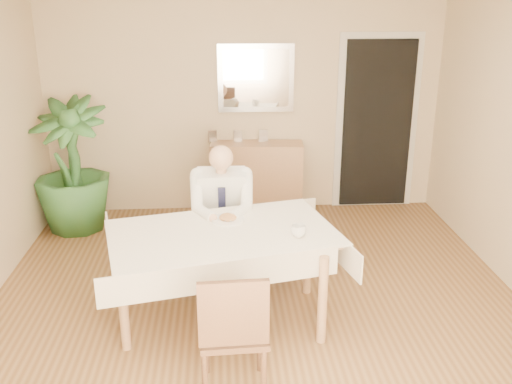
{
  "coord_description": "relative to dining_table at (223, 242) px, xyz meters",
  "views": [
    {
      "loc": [
        -0.28,
        -3.97,
        2.49
      ],
      "look_at": [
        0.0,
        0.35,
        0.95
      ],
      "focal_mm": 40.0,
      "sensor_mm": 36.0,
      "label": 1
    }
  ],
  "objects": [
    {
      "name": "photo_frame_right",
      "position": [
        0.49,
        2.38,
        0.24
      ],
      "size": [
        0.1,
        0.02,
        0.14
      ],
      "primitive_type": "cube",
      "color": "silver",
      "rests_on": "sideboard"
    },
    {
      "name": "chair_near",
      "position": [
        0.06,
        -0.95,
        -0.16
      ],
      "size": [
        0.44,
        0.44,
        0.9
      ],
      "rotation": [
        0.0,
        0.0,
        0.05
      ],
      "color": "#3A2617",
      "rests_on": "ground"
    },
    {
      "name": "knife",
      "position": [
        0.09,
        0.16,
        0.11
      ],
      "size": [
        0.01,
        0.13,
        0.01
      ],
      "primitive_type": "cylinder",
      "rotation": [
        1.57,
        0.0,
        0.0
      ],
      "color": "silver",
      "rests_on": "dining_table"
    },
    {
      "name": "mirror",
      "position": [
        0.41,
        2.45,
        0.88
      ],
      "size": [
        0.86,
        0.04,
        0.76
      ],
      "color": "silver",
      "rests_on": "room"
    },
    {
      "name": "sideboard",
      "position": [
        0.41,
        2.3,
        -0.25
      ],
      "size": [
        1.08,
        0.45,
        0.84
      ],
      "primitive_type": "cube",
      "rotation": [
        0.0,
        0.0,
        -0.09
      ],
      "color": "#AC7C52",
      "rests_on": "ground"
    },
    {
      "name": "fork",
      "position": [
        0.01,
        0.16,
        0.11
      ],
      "size": [
        0.01,
        0.13,
        0.01
      ],
      "primitive_type": "cylinder",
      "rotation": [
        1.57,
        0.0,
        0.0
      ],
      "color": "silver",
      "rests_on": "dining_table"
    },
    {
      "name": "plate",
      "position": [
        0.05,
        0.22,
        0.09
      ],
      "size": [
        0.26,
        0.26,
        0.02
      ],
      "primitive_type": "cylinder",
      "color": "white",
      "rests_on": "dining_table"
    },
    {
      "name": "window",
      "position": [
        0.28,
        -2.49,
        0.78
      ],
      "size": [
        1.34,
        0.04,
        1.44
      ],
      "color": "beige",
      "rests_on": "room"
    },
    {
      "name": "food",
      "position": [
        0.05,
        0.22,
        0.11
      ],
      "size": [
        0.14,
        0.14,
        0.06
      ],
      "primitive_type": "ellipsoid",
      "color": "olive",
      "rests_on": "dining_table"
    },
    {
      "name": "potted_palm",
      "position": [
        -1.59,
        1.94,
        0.05
      ],
      "size": [
        0.93,
        0.93,
        1.44
      ],
      "primitive_type": "imported",
      "rotation": [
        0.0,
        0.0,
        -0.17
      ],
      "color": "#255123",
      "rests_on": "ground"
    },
    {
      "name": "coffee_mug",
      "position": [
        0.56,
        -0.12,
        0.13
      ],
      "size": [
        0.15,
        0.15,
        0.09
      ],
      "primitive_type": "imported",
      "rotation": [
        0.0,
        0.0,
        0.38
      ],
      "color": "white",
      "rests_on": "dining_table"
    },
    {
      "name": "room",
      "position": [
        0.28,
        -0.02,
        0.63
      ],
      "size": [
        5.0,
        5.02,
        2.6
      ],
      "color": "brown",
      "rests_on": "ground"
    },
    {
      "name": "dining_table",
      "position": [
        0.0,
        0.0,
        0.0
      ],
      "size": [
        1.94,
        1.41,
        0.75
      ],
      "rotation": [
        0.0,
        0.0,
        0.23
      ],
      "color": "#AC7C52",
      "rests_on": "ground"
    },
    {
      "name": "photo_frame_left",
      "position": [
        -0.09,
        2.39,
        0.24
      ],
      "size": [
        0.1,
        0.02,
        0.14
      ],
      "primitive_type": "cube",
      "color": "silver",
      "rests_on": "sideboard"
    },
    {
      "name": "photo_frame_center",
      "position": [
        0.2,
        2.36,
        0.24
      ],
      "size": [
        0.1,
        0.02,
        0.14
      ],
      "primitive_type": "cube",
      "color": "silver",
      "rests_on": "sideboard"
    },
    {
      "name": "chair_far",
      "position": [
        0.0,
        0.88,
        -0.18
      ],
      "size": [
        0.41,
        0.41,
        0.87
      ],
      "rotation": [
        0.0,
        0.0,
        0.0
      ],
      "color": "#3A2617",
      "rests_on": "ground"
    },
    {
      "name": "doorway",
      "position": [
        1.83,
        2.45,
        0.33
      ],
      "size": [
        0.96,
        0.07,
        2.1
      ],
      "color": "beige",
      "rests_on": "ground"
    },
    {
      "name": "seated_man",
      "position": [
        0.0,
        0.59,
        0.02
      ],
      "size": [
        0.48,
        0.72,
        1.24
      ],
      "color": "white",
      "rests_on": "ground"
    }
  ]
}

